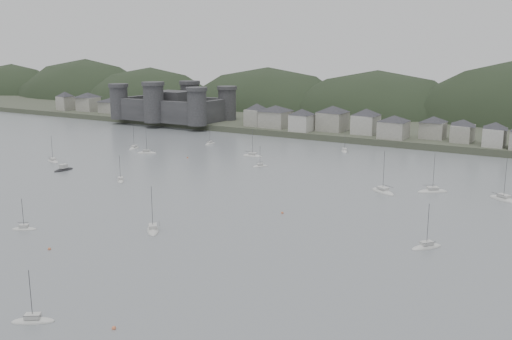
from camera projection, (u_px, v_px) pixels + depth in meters
The scene contains 9 objects.
ground at pixel (61, 266), 113.55m from camera, with size 900.00×900.00×0.00m, color slate.
far_shore_land at pixel (437, 115), 359.18m from camera, with size 900.00×250.00×3.00m, color #383D2D.
forested_ridge at pixel (433, 141), 338.06m from camera, with size 851.55×103.94×102.57m.
castle at pixel (172, 105), 322.40m from camera, with size 66.00×43.00×20.00m.
waterfront_town at pixel (492, 131), 238.76m from camera, with size 451.48×28.46×12.92m.
sailboat_lead at pixel (253, 156), 228.92m from camera, with size 8.91×3.65×11.86m.
moored_fleet at pixel (257, 199), 163.18m from camera, with size 210.45×176.62×13.59m.
motor_launch_far at pixel (64, 170), 202.54m from camera, with size 3.18×7.96×3.87m.
mooring_buoys at pixel (226, 212), 150.25m from camera, with size 147.23×117.84×0.70m.
Camera 1 is at (89.24, -70.74, 42.81)m, focal length 39.76 mm.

